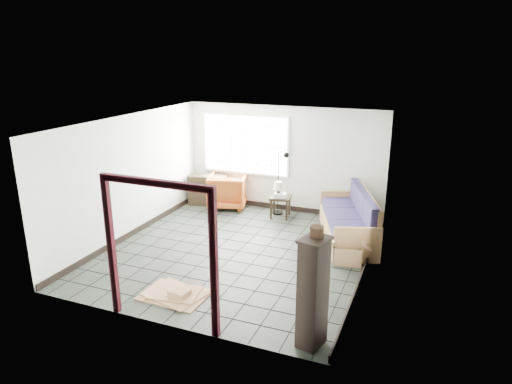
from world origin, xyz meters
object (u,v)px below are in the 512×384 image
at_px(tall_shelf, 313,292).
at_px(armchair, 228,189).
at_px(futon_sofa, 351,222).
at_px(side_table, 280,200).

bearing_deg(tall_shelf, armchair, 140.09).
relative_size(futon_sofa, side_table, 4.77).
distance_m(side_table, tall_shelf, 5.04).
bearing_deg(side_table, tall_shelf, -66.24).
bearing_deg(futon_sofa, side_table, 137.88).
bearing_deg(side_table, armchair, 172.28).
bearing_deg(futon_sofa, tall_shelf, -107.22).
xyz_separation_m(futon_sofa, tall_shelf, (0.20, -3.86, 0.42)).
height_order(futon_sofa, tall_shelf, tall_shelf).
height_order(armchair, side_table, armchair).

